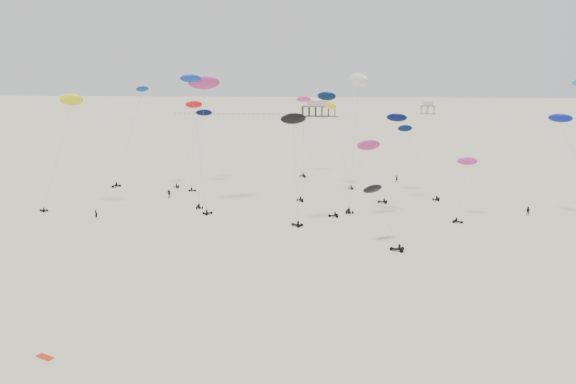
# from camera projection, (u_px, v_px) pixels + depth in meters

# --- Properties ---
(ground_plane) EXTENTS (900.00, 900.00, 0.00)m
(ground_plane) POSITION_uv_depth(u_px,v_px,m) (323.00, 147.00, 200.74)
(ground_plane) COLOR beige
(pavilion_main) EXTENTS (21.00, 13.00, 9.80)m
(pavilion_main) POSITION_uv_depth(u_px,v_px,m) (319.00, 109.00, 346.84)
(pavilion_main) COLOR brown
(pavilion_main) RESTS_ON ground
(pavilion_small) EXTENTS (9.00, 7.00, 8.00)m
(pavilion_small) POSITION_uv_depth(u_px,v_px,m) (428.00, 109.00, 368.59)
(pavilion_small) COLOR brown
(pavilion_small) RESTS_ON ground
(pier_fence) EXTENTS (80.20, 0.20, 1.50)m
(pier_fence) POSITION_uv_depth(u_px,v_px,m) (236.00, 114.00, 353.18)
(pier_fence) COLOR black
(pier_fence) RESTS_ON ground
(rig_0) EXTENTS (6.36, 16.51, 20.75)m
(rig_0) POSITION_uv_depth(u_px,v_px,m) (198.00, 130.00, 136.39)
(rig_0) COLOR black
(rig_0) RESTS_ON ground
(rig_1) EXTENTS (9.72, 4.47, 15.60)m
(rig_1) POSITION_uv_depth(u_px,v_px,m) (420.00, 161.00, 116.04)
(rig_1) COLOR black
(rig_1) RESTS_ON ground
(rig_2) EXTENTS (6.93, 8.04, 9.69)m
(rig_2) POSITION_uv_depth(u_px,v_px,m) (382.00, 210.00, 85.08)
(rig_2) COLOR black
(rig_2) RESTS_ON ground
(rig_3) EXTENTS (8.37, 8.25, 23.10)m
(rig_3) POSITION_uv_depth(u_px,v_px,m) (129.00, 136.00, 129.74)
(rig_3) COLOR black
(rig_3) RESTS_ON ground
(rig_4) EXTENTS (7.83, 14.36, 23.14)m
(rig_4) POSITION_uv_depth(u_px,v_px,m) (321.00, 119.00, 120.26)
(rig_4) COLOR black
(rig_4) RESTS_ON ground
(rig_5) EXTENTS (8.87, 13.40, 26.74)m
(rig_5) POSITION_uv_depth(u_px,v_px,m) (194.00, 106.00, 109.40)
(rig_5) COLOR black
(rig_5) RESTS_ON ground
(rig_6) EXTENTS (8.18, 9.42, 20.02)m
(rig_6) POSITION_uv_depth(u_px,v_px,m) (333.00, 115.00, 129.49)
(rig_6) COLOR black
(rig_6) RESTS_ON ground
(rig_7) EXTENTS (5.44, 13.87, 21.07)m
(rig_7) POSITION_uv_depth(u_px,v_px,m) (193.00, 122.00, 131.40)
(rig_7) COLOR black
(rig_7) RESTS_ON ground
(rig_8) EXTENTS (5.19, 6.19, 26.02)m
(rig_8) POSITION_uv_depth(u_px,v_px,m) (357.00, 100.00, 102.27)
(rig_8) COLOR black
(rig_8) RESTS_ON ground
(rig_9) EXTENTS (10.05, 9.63, 19.46)m
(rig_9) POSITION_uv_depth(u_px,v_px,m) (570.00, 140.00, 101.48)
(rig_9) COLOR black
(rig_9) RESTS_ON ground
(rig_10) EXTENTS (6.68, 10.46, 22.41)m
(rig_10) POSITION_uv_depth(u_px,v_px,m) (69.00, 109.00, 109.90)
(rig_10) COLOR black
(rig_10) RESTS_ON ground
(rig_11) EXTENTS (5.33, 8.61, 11.54)m
(rig_11) POSITION_uv_depth(u_px,v_px,m) (464.00, 178.00, 101.56)
(rig_11) COLOR black
(rig_11) RESTS_ON ground
(rig_12) EXTENTS (9.41, 5.43, 14.33)m
(rig_12) POSITION_uv_depth(u_px,v_px,m) (362.00, 158.00, 102.18)
(rig_12) COLOR black
(rig_12) RESTS_ON ground
(rig_15) EXTENTS (6.96, 12.06, 25.52)m
(rig_15) POSITION_uv_depth(u_px,v_px,m) (204.00, 94.00, 112.06)
(rig_15) COLOR black
(rig_15) RESTS_ON ground
(rig_17) EXTENTS (6.68, 15.99, 20.27)m
(rig_17) POSITION_uv_depth(u_px,v_px,m) (394.00, 134.00, 121.06)
(rig_17) COLOR black
(rig_17) RESTS_ON ground
(rig_18) EXTENTS (3.96, 12.10, 20.63)m
(rig_18) POSITION_uv_depth(u_px,v_px,m) (304.00, 126.00, 146.02)
(rig_18) COLOR black
(rig_18) RESTS_ON ground
(rig_19) EXTENTS (5.07, 7.86, 19.22)m
(rig_19) POSITION_uv_depth(u_px,v_px,m) (294.00, 140.00, 97.16)
(rig_19) COLOR black
(rig_19) RESTS_ON ground
(spectator_0) EXTENTS (0.83, 0.70, 1.94)m
(spectator_0) POSITION_uv_depth(u_px,v_px,m) (96.00, 219.00, 101.39)
(spectator_0) COLOR black
(spectator_0) RESTS_ON ground
(spectator_1) EXTENTS (1.10, 0.96, 1.94)m
(spectator_1) POSITION_uv_depth(u_px,v_px,m) (528.00, 215.00, 103.86)
(spectator_1) COLOR black
(spectator_1) RESTS_ON ground
(spectator_2) EXTENTS (1.47, 1.17, 2.19)m
(spectator_2) POSITION_uv_depth(u_px,v_px,m) (169.00, 198.00, 118.64)
(spectator_2) COLOR black
(spectator_2) RESTS_ON ground
(spectator_3) EXTENTS (0.85, 0.75, 1.94)m
(spectator_3) POSITION_uv_depth(u_px,v_px,m) (396.00, 182.00, 136.02)
(spectator_3) COLOR black
(spectator_3) RESTS_ON ground
(grounded_kite_b) EXTENTS (1.93, 1.38, 0.07)m
(grounded_kite_b) POSITION_uv_depth(u_px,v_px,m) (45.00, 357.00, 51.75)
(grounded_kite_b) COLOR red
(grounded_kite_b) RESTS_ON ground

